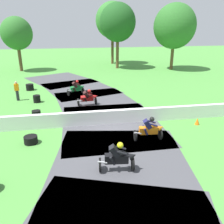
% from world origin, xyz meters
% --- Properties ---
extents(ground_plane, '(120.00, 120.00, 0.00)m').
position_xyz_m(ground_plane, '(0.00, 0.00, 0.00)').
color(ground_plane, '#4C933D').
extents(track_asphalt, '(12.12, 37.91, 0.01)m').
position_xyz_m(track_asphalt, '(-1.65, 0.07, 0.00)').
color(track_asphalt, '#47474C').
rests_on(track_asphalt, ground).
extents(safety_barrier, '(25.02, 1.33, 0.90)m').
position_xyz_m(safety_barrier, '(4.97, -0.21, 0.45)').
color(safety_barrier, white).
rests_on(safety_barrier, ground).
extents(motorcycle_lead_black, '(1.71, 0.89, 1.42)m').
position_xyz_m(motorcycle_lead_black, '(-0.82, -5.15, 0.66)').
color(motorcycle_lead_black, black).
rests_on(motorcycle_lead_black, ground).
extents(motorcycle_chase_orange, '(1.70, 0.80, 1.42)m').
position_xyz_m(motorcycle_chase_orange, '(1.51, -2.72, 0.66)').
color(motorcycle_chase_orange, black).
rests_on(motorcycle_chase_orange, ground).
extents(motorcycle_trailing_red, '(1.68, 0.91, 1.42)m').
position_xyz_m(motorcycle_trailing_red, '(-1.00, 4.04, 0.63)').
color(motorcycle_trailing_red, black).
rests_on(motorcycle_trailing_red, ground).
extents(motorcycle_fourth_green, '(1.71, 1.08, 1.42)m').
position_xyz_m(motorcycle_fourth_green, '(-1.67, 7.23, 0.66)').
color(motorcycle_fourth_green, black).
rests_on(motorcycle_fourth_green, ground).
extents(tire_stack_mid_b, '(0.70, 0.70, 0.40)m').
position_xyz_m(tire_stack_mid_b, '(-4.75, -1.71, 0.20)').
color(tire_stack_mid_b, black).
rests_on(tire_stack_mid_b, ground).
extents(tire_stack_far, '(0.57, 0.57, 0.60)m').
position_xyz_m(tire_stack_far, '(-4.74, 1.83, 0.30)').
color(tire_stack_far, black).
rests_on(tire_stack_far, ground).
extents(tire_stack_extra_a, '(0.57, 0.57, 0.60)m').
position_xyz_m(tire_stack_extra_a, '(-5.04, 5.69, 0.30)').
color(tire_stack_extra_a, black).
rests_on(tire_stack_extra_a, ground).
extents(tire_stack_extra_b, '(0.72, 0.72, 0.60)m').
position_xyz_m(tire_stack_extra_b, '(-6.05, 9.96, 0.30)').
color(tire_stack_extra_b, black).
rests_on(tire_stack_extra_b, ground).
extents(track_marshal, '(0.34, 0.24, 1.63)m').
position_xyz_m(track_marshal, '(-6.65, 6.60, 0.82)').
color(track_marshal, '#232328').
rests_on(track_marshal, ground).
extents(traffic_cone, '(0.28, 0.28, 0.44)m').
position_xyz_m(traffic_cone, '(5.26, -1.33, 0.22)').
color(traffic_cone, orange).
rests_on(traffic_cone, ground).
extents(tree_far_left, '(4.17, 4.17, 7.28)m').
position_xyz_m(tree_far_left, '(-8.45, 21.55, 5.06)').
color(tree_far_left, brown).
rests_on(tree_far_left, ground).
extents(tree_far_right, '(5.17, 5.17, 9.24)m').
position_xyz_m(tree_far_right, '(5.47, 21.03, 6.50)').
color(tree_far_right, brown).
rests_on(tree_far_right, ground).
extents(tree_mid_rise, '(5.83, 5.83, 9.06)m').
position_xyz_m(tree_mid_rise, '(12.95, 18.17, 5.98)').
color(tree_mid_rise, brown).
rests_on(tree_mid_rise, ground).
extents(tree_behind_barrier, '(5.44, 5.44, 9.81)m').
position_xyz_m(tree_behind_barrier, '(5.76, 25.80, 6.93)').
color(tree_behind_barrier, brown).
rests_on(tree_behind_barrier, ground).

